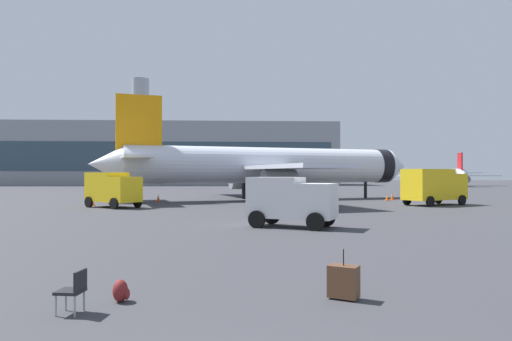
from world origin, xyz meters
The scene contains 13 objects.
airplane_at_gate centered at (3.42, 45.14, 3.66)m, with size 35.12×32.04×10.50m.
airplane_taxiing centered at (50.76, 103.71, 2.57)m, with size 22.74×25.06×7.38m.
service_truck centered at (-10.03, 34.39, 1.61)m, with size 5.11×4.75×2.90m.
fuel_truck centered at (17.68, 35.97, 1.77)m, with size 6.43×4.92×3.20m.
cargo_van centered at (2.91, 19.47, 1.45)m, with size 4.83×3.83×2.60m.
safety_cone_near centered at (-7.64, 42.74, 0.34)m, with size 0.44×0.44×0.70m.
safety_cone_mid centered at (16.90, 44.57, 0.38)m, with size 0.44×0.44×0.77m.
safety_cone_far centered at (-12.30, 36.48, 0.39)m, with size 0.44×0.44×0.79m.
safety_cone_outer centered at (15.96, 43.45, 0.31)m, with size 0.44×0.44×0.63m.
rolling_suitcase centered at (2.37, 5.60, 0.39)m, with size 0.75×0.68×1.10m.
traveller_backpack centered at (-2.48, 5.61, 0.23)m, with size 0.36×0.40×0.48m.
gate_chair centered at (-3.21, 4.78, 0.50)m, with size 0.54×0.54×0.86m.
terminal_building centered at (-19.29, 117.91, 7.90)m, with size 90.11×20.89×27.58m.
Camera 1 is at (-0.06, -4.60, 2.76)m, focal length 32.78 mm.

